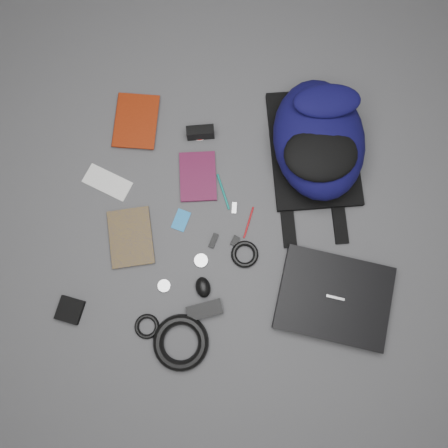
{
  "coord_description": "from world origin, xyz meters",
  "views": [
    {
      "loc": [
        0.01,
        -0.32,
        1.69
      ],
      "look_at": [
        0.0,
        0.0,
        0.02
      ],
      "focal_mm": 35.0,
      "sensor_mm": 36.0,
      "label": 1
    }
  ],
  "objects_px": {
    "compact_camera": "(200,132)",
    "pouch": "(70,310)",
    "laptop": "(334,298)",
    "power_brick": "(205,310)",
    "mouse": "(203,287)",
    "textbook_red": "(115,120)",
    "backpack": "(319,139)",
    "comic_book": "(110,240)",
    "dvd_case": "(198,177)"
  },
  "relations": [
    {
      "from": "dvd_case",
      "to": "power_brick",
      "type": "height_order",
      "value": "power_brick"
    },
    {
      "from": "backpack",
      "to": "power_brick",
      "type": "xyz_separation_m",
      "value": [
        -0.42,
        -0.65,
        -0.1
      ]
    },
    {
      "from": "backpack",
      "to": "power_brick",
      "type": "bearing_deg",
      "value": -128.37
    },
    {
      "from": "laptop",
      "to": "textbook_red",
      "type": "xyz_separation_m",
      "value": [
        -0.88,
        0.7,
        -0.01
      ]
    },
    {
      "from": "compact_camera",
      "to": "pouch",
      "type": "bearing_deg",
      "value": -129.52
    },
    {
      "from": "laptop",
      "to": "compact_camera",
      "type": "height_order",
      "value": "compact_camera"
    },
    {
      "from": "dvd_case",
      "to": "pouch",
      "type": "bearing_deg",
      "value": -135.07
    },
    {
      "from": "textbook_red",
      "to": "mouse",
      "type": "bearing_deg",
      "value": -57.08
    },
    {
      "from": "laptop",
      "to": "textbook_red",
      "type": "relative_size",
      "value": 1.76
    },
    {
      "from": "backpack",
      "to": "compact_camera",
      "type": "relative_size",
      "value": 4.9
    },
    {
      "from": "dvd_case",
      "to": "laptop",
      "type": "bearing_deg",
      "value": -45.52
    },
    {
      "from": "compact_camera",
      "to": "power_brick",
      "type": "relative_size",
      "value": 0.83
    },
    {
      "from": "laptop",
      "to": "dvd_case",
      "type": "distance_m",
      "value": 0.71
    },
    {
      "from": "mouse",
      "to": "power_brick",
      "type": "xyz_separation_m",
      "value": [
        0.01,
        -0.08,
        -0.0
      ]
    },
    {
      "from": "comic_book",
      "to": "dvd_case",
      "type": "relative_size",
      "value": 1.12
    },
    {
      "from": "comic_book",
      "to": "power_brick",
      "type": "relative_size",
      "value": 1.71
    },
    {
      "from": "comic_book",
      "to": "dvd_case",
      "type": "bearing_deg",
      "value": 28.89
    },
    {
      "from": "backpack",
      "to": "laptop",
      "type": "distance_m",
      "value": 0.61
    },
    {
      "from": "backpack",
      "to": "comic_book",
      "type": "bearing_deg",
      "value": -159.3
    },
    {
      "from": "dvd_case",
      "to": "compact_camera",
      "type": "relative_size",
      "value": 1.84
    },
    {
      "from": "power_brick",
      "to": "textbook_red",
      "type": "bearing_deg",
      "value": 101.38
    },
    {
      "from": "comic_book",
      "to": "mouse",
      "type": "distance_m",
      "value": 0.41
    },
    {
      "from": "comic_book",
      "to": "mouse",
      "type": "xyz_separation_m",
      "value": [
        0.37,
        -0.17,
        0.01
      ]
    },
    {
      "from": "backpack",
      "to": "laptop",
      "type": "bearing_deg",
      "value": -89.06
    },
    {
      "from": "pouch",
      "to": "textbook_red",
      "type": "bearing_deg",
      "value": 81.57
    },
    {
      "from": "mouse",
      "to": "pouch",
      "type": "relative_size",
      "value": 0.87
    },
    {
      "from": "backpack",
      "to": "pouch",
      "type": "height_order",
      "value": "backpack"
    },
    {
      "from": "power_brick",
      "to": "pouch",
      "type": "bearing_deg",
      "value": 165.29
    },
    {
      "from": "mouse",
      "to": "compact_camera",
      "type": "bearing_deg",
      "value": 77.75
    },
    {
      "from": "comic_book",
      "to": "pouch",
      "type": "height_order",
      "value": "pouch"
    },
    {
      "from": "backpack",
      "to": "compact_camera",
      "type": "height_order",
      "value": "backpack"
    },
    {
      "from": "textbook_red",
      "to": "comic_book",
      "type": "relative_size",
      "value": 1.03
    },
    {
      "from": "backpack",
      "to": "textbook_red",
      "type": "relative_size",
      "value": 2.31
    },
    {
      "from": "comic_book",
      "to": "compact_camera",
      "type": "distance_m",
      "value": 0.56
    },
    {
      "from": "backpack",
      "to": "textbook_red",
      "type": "xyz_separation_m",
      "value": [
        -0.82,
        0.1,
        -0.1
      ]
    },
    {
      "from": "mouse",
      "to": "laptop",
      "type": "bearing_deg",
      "value": -18.21
    },
    {
      "from": "laptop",
      "to": "pouch",
      "type": "height_order",
      "value": "laptop"
    },
    {
      "from": "backpack",
      "to": "power_brick",
      "type": "distance_m",
      "value": 0.78
    },
    {
      "from": "comic_book",
      "to": "mouse",
      "type": "height_order",
      "value": "mouse"
    },
    {
      "from": "comic_book",
      "to": "backpack",
      "type": "bearing_deg",
      "value": 16.56
    },
    {
      "from": "power_brick",
      "to": "pouch",
      "type": "relative_size",
      "value": 1.46
    },
    {
      "from": "backpack",
      "to": "dvd_case",
      "type": "height_order",
      "value": "backpack"
    },
    {
      "from": "comic_book",
      "to": "pouch",
      "type": "xyz_separation_m",
      "value": [
        -0.13,
        -0.27,
        0.0
      ]
    },
    {
      "from": "mouse",
      "to": "textbook_red",
      "type": "bearing_deg",
      "value": 104.7
    },
    {
      "from": "textbook_red",
      "to": "power_brick",
      "type": "bearing_deg",
      "value": -59.39
    },
    {
      "from": "laptop",
      "to": "comic_book",
      "type": "relative_size",
      "value": 1.81
    },
    {
      "from": "compact_camera",
      "to": "pouch",
      "type": "distance_m",
      "value": 0.86
    },
    {
      "from": "comic_book",
      "to": "power_brick",
      "type": "distance_m",
      "value": 0.46
    },
    {
      "from": "laptop",
      "to": "pouch",
      "type": "relative_size",
      "value": 4.54
    },
    {
      "from": "comic_book",
      "to": "pouch",
      "type": "relative_size",
      "value": 2.5
    }
  ]
}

